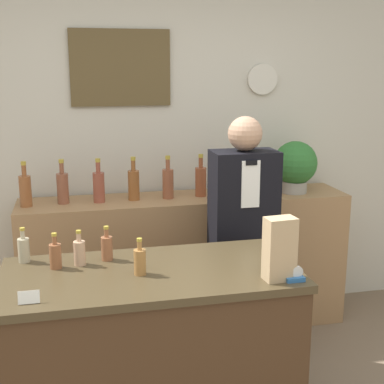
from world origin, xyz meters
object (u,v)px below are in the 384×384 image
at_px(potted_plant, 295,165).
at_px(shopkeeper, 243,243).
at_px(paper_bag, 280,249).
at_px(tape_dispenser, 295,276).

bearing_deg(potted_plant, shopkeeper, -138.18).
height_order(shopkeeper, paper_bag, shopkeeper).
bearing_deg(paper_bag, potted_plant, 64.13).
xyz_separation_m(paper_bag, tape_dispenser, (0.07, -0.03, -0.13)).
xyz_separation_m(shopkeeper, tape_dispenser, (-0.04, -0.90, 0.14)).
bearing_deg(shopkeeper, paper_bag, -96.94).
height_order(shopkeeper, potted_plant, shopkeeper).
relative_size(paper_bag, tape_dispenser, 3.38).
relative_size(shopkeeper, potted_plant, 4.23).
distance_m(potted_plant, paper_bag, 1.52).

